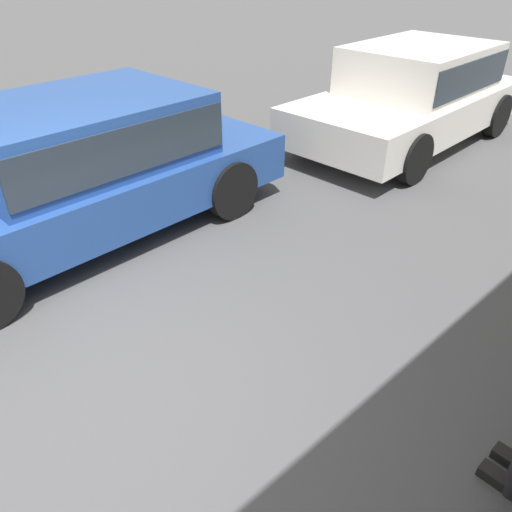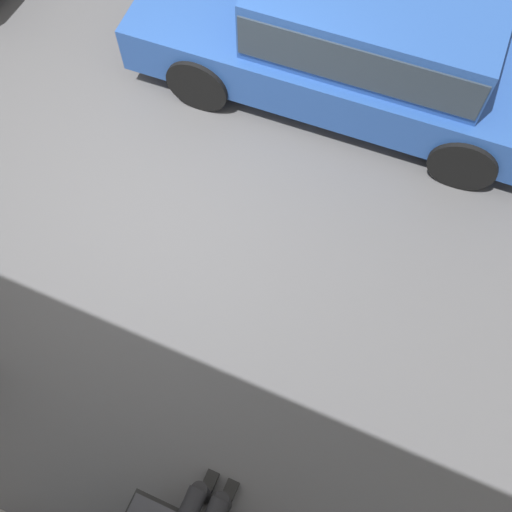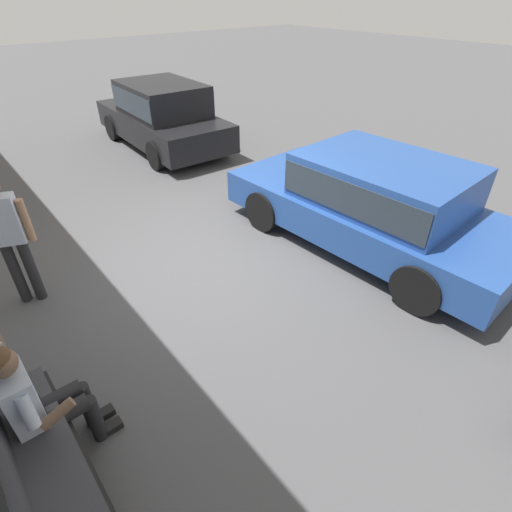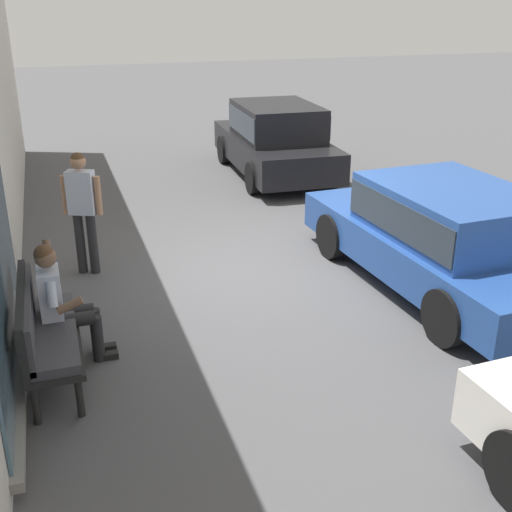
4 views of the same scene
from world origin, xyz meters
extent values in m
plane|color=#4C4C4F|center=(0.00, 0.00, 0.00)|extent=(60.00, 60.00, 0.00)
cube|color=gray|center=(-1.89, 3.15, 0.18)|extent=(3.60, 0.12, 0.10)
cylinder|color=black|center=(-1.14, 3.00, 0.21)|extent=(0.07, 0.07, 0.41)
cylinder|color=black|center=(-1.14, 2.61, 0.21)|extent=(0.07, 0.07, 0.41)
cube|color=black|center=(-1.89, 2.81, 0.44)|extent=(1.66, 0.55, 0.06)
cube|color=#38383D|center=(-1.89, 2.81, 0.52)|extent=(1.60, 0.49, 0.10)
cube|color=#38383D|center=(-1.89, 2.98, 0.75)|extent=(1.60, 0.06, 0.47)
cylinder|color=black|center=(-1.50, 2.57, 0.52)|extent=(0.15, 0.42, 0.15)
cylinder|color=black|center=(-1.50, 2.36, 0.26)|extent=(0.12, 0.12, 0.52)
cube|color=black|center=(-1.50, 2.28, 0.04)|extent=(0.10, 0.24, 0.07)
cylinder|color=black|center=(-1.68, 2.57, 0.52)|extent=(0.15, 0.42, 0.15)
cylinder|color=black|center=(-1.68, 2.36, 0.26)|extent=(0.12, 0.12, 0.52)
cube|color=black|center=(-1.68, 2.28, 0.04)|extent=(0.10, 0.24, 0.07)
cube|color=black|center=(-1.59, 2.78, 0.52)|extent=(0.34, 0.24, 0.14)
cube|color=silver|center=(-1.59, 2.78, 0.80)|extent=(0.38, 0.22, 0.56)
sphere|color=brown|center=(-1.59, 2.78, 1.22)|extent=(0.22, 0.22, 0.22)
cylinder|color=silver|center=(-1.83, 2.76, 0.91)|extent=(0.20, 0.10, 0.28)
cylinder|color=brown|center=(-1.88, 2.60, 0.79)|extent=(0.08, 0.27, 0.17)
cylinder|color=silver|center=(-1.35, 2.78, 0.98)|extent=(0.25, 0.10, 0.22)
cube|color=silver|center=(-1.45, 2.76, 1.21)|extent=(0.02, 0.07, 0.15)
cube|color=#23478E|center=(-1.10, -2.19, 0.51)|extent=(4.55, 2.11, 0.53)
cube|color=#23478E|center=(-1.28, -2.20, 1.10)|extent=(2.40, 1.77, 0.64)
cube|color=#28333D|center=(-1.28, -2.20, 1.10)|extent=(2.36, 1.81, 0.45)
cylinder|color=black|center=(0.24, -1.22, 0.33)|extent=(0.68, 0.21, 0.67)
cylinder|color=black|center=(0.33, -3.02, 0.33)|extent=(0.68, 0.21, 0.67)
cylinder|color=black|center=(-2.52, -1.36, 0.33)|extent=(0.68, 0.21, 0.67)
cylinder|color=black|center=(-2.43, -3.16, 0.33)|extent=(0.68, 0.21, 0.67)
cube|color=black|center=(4.99, -2.01, 0.54)|extent=(4.24, 1.93, 0.61)
cube|color=black|center=(4.83, -2.01, 1.20)|extent=(2.23, 1.63, 0.70)
cube|color=#28333D|center=(4.83, -2.01, 1.20)|extent=(2.19, 1.67, 0.49)
cylinder|color=black|center=(6.32, -1.23, 0.32)|extent=(0.64, 0.21, 0.63)
cylinder|color=black|center=(6.25, -2.90, 0.32)|extent=(0.64, 0.21, 0.63)
cylinder|color=black|center=(3.74, -1.12, 0.32)|extent=(0.64, 0.21, 0.63)
cylinder|color=black|center=(3.67, -2.79, 0.32)|extent=(0.64, 0.21, 0.63)
cylinder|color=#232326|center=(0.75, 2.19, 0.44)|extent=(0.13, 0.13, 0.88)
cylinder|color=#232326|center=(0.82, 2.35, 0.44)|extent=(0.13, 0.13, 0.88)
cube|color=silver|center=(0.78, 2.27, 1.18)|extent=(0.33, 0.41, 0.60)
cylinder|color=#A37556|center=(0.69, 2.06, 1.14)|extent=(0.09, 0.09, 0.54)
camera|label=1|loc=(0.76, 2.60, 2.73)|focal=35.00mm
camera|label=2|loc=(-2.06, 2.60, 5.54)|focal=45.00mm
camera|label=3|loc=(-4.20, 2.60, 3.44)|focal=28.00mm
camera|label=4|loc=(-7.90, 2.60, 3.68)|focal=45.00mm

